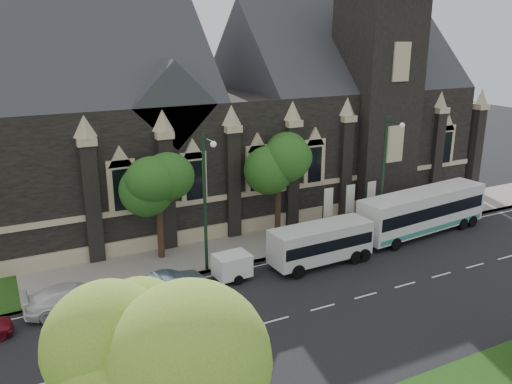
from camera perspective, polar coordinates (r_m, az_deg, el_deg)
ground at (r=30.29m, az=7.23°, el=-12.30°), size 160.00×160.00×0.00m
sidewalk at (r=37.63m, az=-0.91°, el=-5.97°), size 80.00×5.00×0.15m
museum at (r=45.72m, az=-0.33°, el=8.71°), size 40.00×17.70×29.90m
tree_park_near at (r=15.71m, az=-10.55°, el=-15.36°), size 4.42×4.42×8.56m
tree_walk_right at (r=38.29m, az=2.57°, el=3.48°), size 4.08×4.08×7.80m
tree_walk_left at (r=34.87m, az=-10.43°, el=1.71°), size 3.91×3.91×7.64m
street_lamp_near at (r=39.42m, az=13.81°, el=2.34°), size 0.36×1.88×9.00m
street_lamp_mid at (r=32.31m, az=-5.44°, el=-0.45°), size 0.36×1.88×9.00m
banner_flag_left at (r=39.42m, az=7.63°, el=-1.45°), size 0.90×0.10×4.00m
banner_flag_center at (r=40.55m, az=9.96°, el=-1.04°), size 0.90×0.10×4.00m
banner_flag_right at (r=41.74m, az=12.16°, el=-0.64°), size 0.90×0.10×4.00m
tour_coach at (r=41.56m, az=17.60°, el=-1.96°), size 11.63×3.61×3.34m
shuttle_bus at (r=34.84m, az=7.06°, el=-5.39°), size 7.06×2.65×2.70m
box_trailer at (r=32.78m, az=-2.61°, el=-7.95°), size 3.14×1.84×1.65m
sedan at (r=31.33m, az=-9.26°, el=-9.86°), size 4.53×2.08×1.44m
car_far_white at (r=31.15m, az=-19.20°, el=-10.74°), size 5.19×2.12×1.51m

